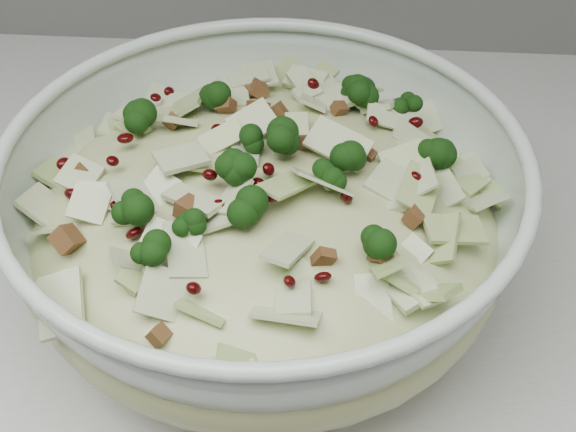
{
  "coord_description": "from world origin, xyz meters",
  "views": [
    {
      "loc": [
        -0.1,
        1.2,
        1.36
      ],
      "look_at": [
        -0.12,
        1.58,
        1.0
      ],
      "focal_mm": 50.0,
      "sensor_mm": 36.0,
      "label": 1
    }
  ],
  "objects": [
    {
      "name": "salad",
      "position": [
        -0.14,
        1.6,
        1.0
      ],
      "size": [
        0.37,
        0.37,
        0.14
      ],
      "rotation": [
        0.0,
        0.0,
        -0.14
      ],
      "color": "beige",
      "rests_on": "mixing_bowl"
    },
    {
      "name": "mixing_bowl",
      "position": [
        -0.14,
        1.6,
        0.97
      ],
      "size": [
        0.39,
        0.39,
        0.14
      ],
      "rotation": [
        0.0,
        0.0,
        -0.13
      ],
      "color": "silver",
      "rests_on": "counter"
    }
  ]
}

